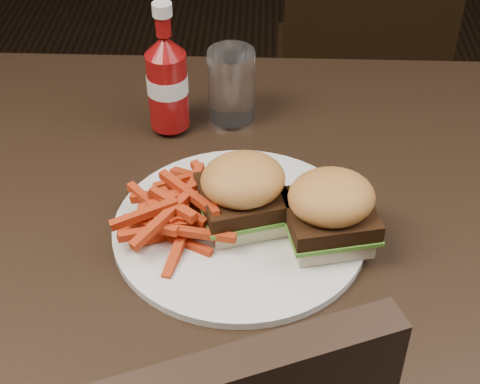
{
  "coord_description": "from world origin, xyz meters",
  "views": [
    {
      "loc": [
        0.07,
        -0.6,
        1.31
      ],
      "look_at": [
        0.05,
        0.01,
        0.8
      ],
      "focal_mm": 55.0,
      "sensor_mm": 36.0,
      "label": 1
    }
  ],
  "objects_px": {
    "plate": "(240,229)",
    "ketchup_bottle": "(168,90)",
    "chair_far": "(355,67)",
    "tumbler": "(231,85)",
    "dining_table": "(197,246)"
  },
  "relations": [
    {
      "from": "chair_far",
      "to": "ketchup_bottle",
      "type": "height_order",
      "value": "ketchup_bottle"
    },
    {
      "from": "dining_table",
      "to": "chair_far",
      "type": "relative_size",
      "value": 3.25
    },
    {
      "from": "dining_table",
      "to": "tumbler",
      "type": "relative_size",
      "value": 12.31
    },
    {
      "from": "ketchup_bottle",
      "to": "tumbler",
      "type": "relative_size",
      "value": 1.07
    },
    {
      "from": "ketchup_bottle",
      "to": "tumbler",
      "type": "xyz_separation_m",
      "value": [
        0.08,
        0.03,
        -0.01
      ]
    },
    {
      "from": "ketchup_bottle",
      "to": "tumbler",
      "type": "bearing_deg",
      "value": 17.34
    },
    {
      "from": "tumbler",
      "to": "plate",
      "type": "bearing_deg",
      "value": -85.1
    },
    {
      "from": "plate",
      "to": "ketchup_bottle",
      "type": "xyz_separation_m",
      "value": [
        -0.1,
        0.2,
        0.06
      ]
    },
    {
      "from": "tumbler",
      "to": "chair_far",
      "type": "bearing_deg",
      "value": 69.81
    },
    {
      "from": "plate",
      "to": "ketchup_bottle",
      "type": "bearing_deg",
      "value": 116.57
    },
    {
      "from": "chair_far",
      "to": "plate",
      "type": "relative_size",
      "value": 1.3
    },
    {
      "from": "dining_table",
      "to": "plate",
      "type": "height_order",
      "value": "plate"
    },
    {
      "from": "tumbler",
      "to": "dining_table",
      "type": "bearing_deg",
      "value": -97.3
    },
    {
      "from": "chair_far",
      "to": "tumbler",
      "type": "bearing_deg",
      "value": 70.52
    },
    {
      "from": "dining_table",
      "to": "chair_far",
      "type": "height_order",
      "value": "dining_table"
    }
  ]
}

